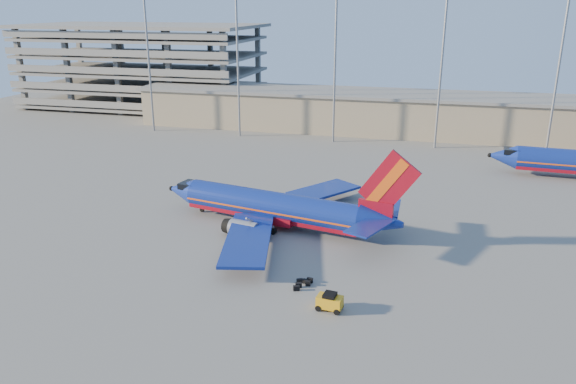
# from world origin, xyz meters

# --- Properties ---
(ground) EXTENTS (220.00, 220.00, 0.00)m
(ground) POSITION_xyz_m (0.00, 0.00, 0.00)
(ground) COLOR slate
(ground) RESTS_ON ground
(terminal_building) EXTENTS (122.00, 16.00, 8.50)m
(terminal_building) POSITION_xyz_m (10.00, 58.00, 4.32)
(terminal_building) COLOR gray
(terminal_building) RESTS_ON ground
(parking_garage) EXTENTS (62.00, 32.00, 21.40)m
(parking_garage) POSITION_xyz_m (-62.00, 74.05, 11.73)
(parking_garage) COLOR slate
(parking_garage) RESTS_ON ground
(light_mast_row) EXTENTS (101.60, 1.60, 28.65)m
(light_mast_row) POSITION_xyz_m (5.00, 46.00, 17.55)
(light_mast_row) COLOR gray
(light_mast_row) RESTS_ON ground
(aircraft_main) EXTENTS (33.70, 32.11, 11.51)m
(aircraft_main) POSITION_xyz_m (-3.26, -0.68, 2.46)
(aircraft_main) COLOR navy
(aircraft_main) RESTS_ON ground
(baggage_tug) EXTENTS (2.48, 1.68, 1.67)m
(baggage_tug) POSITION_xyz_m (6.86, -19.00, 0.87)
(baggage_tug) COLOR orange
(baggage_tug) RESTS_ON ground
(luggage_pile) EXTENTS (1.66, 2.41, 0.51)m
(luggage_pile) POSITION_xyz_m (3.40, -15.11, 0.23)
(luggage_pile) COLOR black
(luggage_pile) RESTS_ON ground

